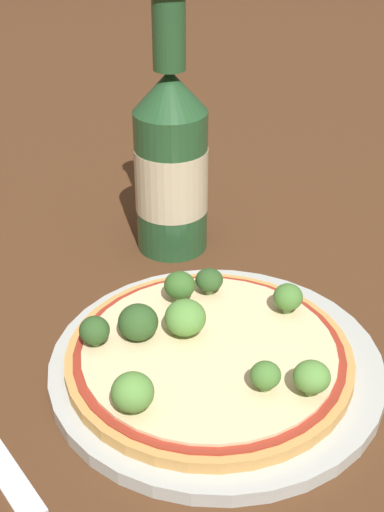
# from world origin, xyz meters

# --- Properties ---
(ground_plane) EXTENTS (3.00, 3.00, 0.00)m
(ground_plane) POSITION_xyz_m (0.00, 0.00, 0.00)
(ground_plane) COLOR #4C2D19
(plate) EXTENTS (0.26, 0.26, 0.01)m
(plate) POSITION_xyz_m (-0.00, 0.01, 0.01)
(plate) COLOR #B2B7B2
(plate) RESTS_ON ground_plane
(pizza) EXTENTS (0.23, 0.23, 0.01)m
(pizza) POSITION_xyz_m (-0.01, 0.01, 0.02)
(pizza) COLOR tan
(pizza) RESTS_ON plate
(broccoli_floret_0) EXTENTS (0.03, 0.03, 0.03)m
(broccoli_floret_0) POSITION_xyz_m (-0.06, 0.03, 0.04)
(broccoli_floret_0) COLOR #7A9E5B
(broccoli_floret_0) RESTS_ON pizza
(broccoli_floret_1) EXTENTS (0.02, 0.02, 0.03)m
(broccoli_floret_1) POSITION_xyz_m (0.07, 0.04, 0.04)
(broccoli_floret_1) COLOR #7A9E5B
(broccoli_floret_1) RESTS_ON pizza
(broccoli_floret_2) EXTENTS (0.02, 0.02, 0.02)m
(broccoli_floret_2) POSITION_xyz_m (0.01, 0.08, 0.04)
(broccoli_floret_2) COLOR #7A9E5B
(broccoli_floret_2) RESTS_ON pizza
(broccoli_floret_3) EXTENTS (0.03, 0.03, 0.03)m
(broccoli_floret_3) POSITION_xyz_m (-0.08, -0.05, 0.04)
(broccoli_floret_3) COLOR #7A9E5B
(broccoli_floret_3) RESTS_ON pizza
(broccoli_floret_4) EXTENTS (0.03, 0.03, 0.03)m
(broccoli_floret_4) POSITION_xyz_m (-0.02, 0.03, 0.04)
(broccoli_floret_4) COLOR #7A9E5B
(broccoli_floret_4) RESTS_ON pizza
(broccoli_floret_5) EXTENTS (0.03, 0.03, 0.03)m
(broccoli_floret_5) POSITION_xyz_m (-0.01, 0.07, 0.04)
(broccoli_floret_5) COLOR #7A9E5B
(broccoli_floret_5) RESTS_ON pizza
(broccoli_floret_6) EXTENTS (0.02, 0.02, 0.03)m
(broccoli_floret_6) POSITION_xyz_m (-0.09, 0.03, 0.04)
(broccoli_floret_6) COLOR #7A9E5B
(broccoli_floret_6) RESTS_ON pizza
(broccoli_floret_7) EXTENTS (0.03, 0.03, 0.03)m
(broccoli_floret_7) POSITION_xyz_m (0.05, -0.06, 0.04)
(broccoli_floret_7) COLOR #7A9E5B
(broccoli_floret_7) RESTS_ON pizza
(broccoli_floret_8) EXTENTS (0.02, 0.02, 0.02)m
(broccoli_floret_8) POSITION_xyz_m (0.02, -0.05, 0.04)
(broccoli_floret_8) COLOR #7A9E5B
(broccoli_floret_8) RESTS_ON pizza
(beer_bottle) EXTENTS (0.07, 0.07, 0.25)m
(beer_bottle) POSITION_xyz_m (0.01, 0.21, 0.09)
(beer_bottle) COLOR #234C28
(beer_bottle) RESTS_ON ground_plane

